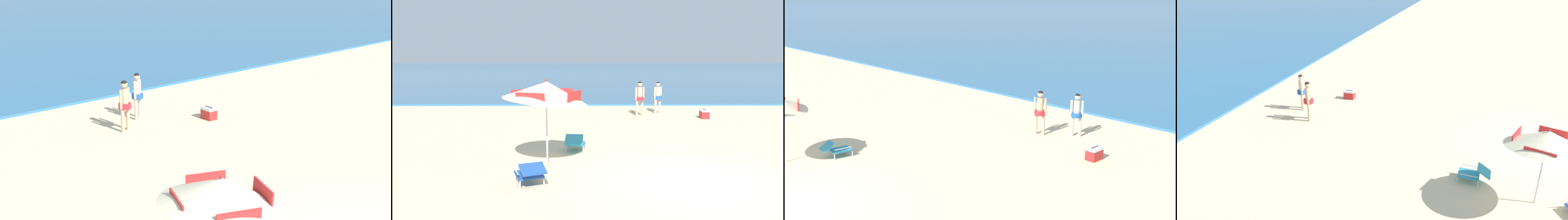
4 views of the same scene
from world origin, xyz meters
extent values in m
plane|color=beige|center=(0.00, 0.00, 0.00)|extent=(800.00, 800.00, 0.00)
cube|color=#2D668E|center=(0.00, 412.73, 0.05)|extent=(800.00, 800.00, 0.10)
cylinder|color=silver|center=(-3.19, 1.01, 1.04)|extent=(0.04, 0.04, 2.09)
cone|color=beige|center=(-3.19, 1.01, 1.86)|extent=(2.15, 2.12, 0.67)
cube|color=red|center=(-2.91, 1.68, 1.76)|extent=(0.67, 0.31, 0.25)
cube|color=red|center=(-3.86, 1.29, 1.76)|extent=(0.31, 0.67, 0.25)
cube|color=red|center=(-3.47, 0.35, 1.76)|extent=(0.67, 0.31, 0.25)
cube|color=red|center=(-2.52, 0.74, 1.76)|extent=(0.31, 0.67, 0.25)
sphere|color=red|center=(-3.19, 1.01, 2.12)|extent=(0.06, 0.06, 0.06)
cube|color=#1E4799|center=(-3.46, -0.02, 0.20)|extent=(0.70, 0.75, 0.04)
cube|color=#1E4799|center=(-3.33, -0.35, 0.42)|extent=(0.61, 0.57, 0.15)
cylinder|color=silver|center=(-3.80, 0.16, 0.09)|extent=(0.03, 0.03, 0.18)
cylinder|color=silver|center=(-3.34, 0.34, 0.09)|extent=(0.03, 0.03, 0.18)
cylinder|color=silver|center=(-3.59, -0.37, 0.09)|extent=(0.03, 0.03, 0.18)
cylinder|color=silver|center=(-3.13, -0.19, 0.09)|extent=(0.03, 0.03, 0.18)
cylinder|color=silver|center=(-3.73, -0.12, 0.32)|extent=(0.22, 0.51, 0.02)
cylinder|color=silver|center=(-3.20, 0.09, 0.32)|extent=(0.22, 0.51, 0.02)
cube|color=teal|center=(-2.55, 2.71, 0.20)|extent=(0.58, 0.65, 0.04)
cube|color=teal|center=(-2.59, 2.31, 0.40)|extent=(0.53, 0.42, 0.25)
cylinder|color=silver|center=(-2.77, 3.02, 0.09)|extent=(0.03, 0.03, 0.18)
cylinder|color=silver|center=(-2.28, 2.97, 0.09)|extent=(0.03, 0.03, 0.18)
cylinder|color=silver|center=(-2.82, 2.45, 0.09)|extent=(0.03, 0.03, 0.18)
cylinder|color=silver|center=(-2.34, 2.40, 0.09)|extent=(0.03, 0.03, 0.18)
cylinder|color=silver|center=(-2.83, 2.74, 0.32)|extent=(0.08, 0.54, 0.02)
cylinder|color=silver|center=(-2.27, 2.68, 0.32)|extent=(0.08, 0.54, 0.02)
cylinder|color=beige|center=(1.46, 9.91, 0.38)|extent=(0.11, 0.11, 0.77)
cylinder|color=beige|center=(1.22, 9.77, 0.38)|extent=(0.11, 0.11, 0.77)
cylinder|color=#1E51A3|center=(1.34, 9.84, 0.79)|extent=(0.38, 0.38, 0.16)
cylinder|color=beige|center=(1.34, 9.84, 1.04)|extent=(0.21, 0.21, 0.54)
cylinder|color=beige|center=(1.51, 9.94, 1.03)|extent=(0.08, 0.08, 0.58)
cylinder|color=beige|center=(1.17, 9.74, 1.03)|extent=(0.08, 0.08, 0.58)
sphere|color=beige|center=(1.34, 9.84, 1.45)|extent=(0.21, 0.21, 0.21)
sphere|color=black|center=(1.34, 9.84, 1.48)|extent=(0.19, 0.19, 0.19)
cylinder|color=#D8A87F|center=(0.18, 8.99, 0.40)|extent=(0.12, 0.12, 0.80)
cylinder|color=#D8A87F|center=(0.44, 9.10, 0.40)|extent=(0.12, 0.12, 0.80)
cylinder|color=red|center=(0.31, 9.04, 0.82)|extent=(0.40, 0.40, 0.17)
cylinder|color=#D8A87F|center=(0.31, 9.04, 1.08)|extent=(0.22, 0.22, 0.56)
cylinder|color=#D8A87F|center=(0.13, 8.97, 1.06)|extent=(0.09, 0.09, 0.60)
cylinder|color=#D8A87F|center=(0.50, 9.12, 1.06)|extent=(0.09, 0.09, 0.60)
sphere|color=#D8A87F|center=(0.31, 9.04, 1.50)|extent=(0.22, 0.22, 0.22)
sphere|color=black|center=(0.31, 9.04, 1.53)|extent=(0.20, 0.20, 0.20)
cube|color=red|center=(3.13, 8.27, 0.16)|extent=(0.36, 0.49, 0.32)
cube|color=white|center=(3.13, 8.27, 0.36)|extent=(0.37, 0.51, 0.08)
cylinder|color=black|center=(3.13, 8.27, 0.42)|extent=(0.03, 0.34, 0.02)
camera|label=1|loc=(-8.52, -4.55, 5.50)|focal=49.63mm
camera|label=2|loc=(-2.30, -6.91, 2.54)|focal=31.27mm
camera|label=3|loc=(10.25, -3.22, 4.97)|focal=41.21mm
camera|label=4|loc=(-11.51, 3.20, 5.67)|focal=31.55mm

